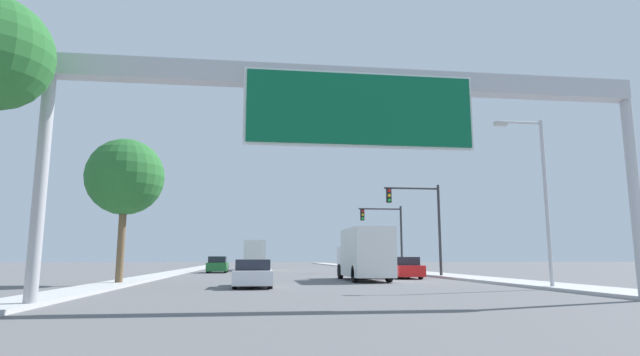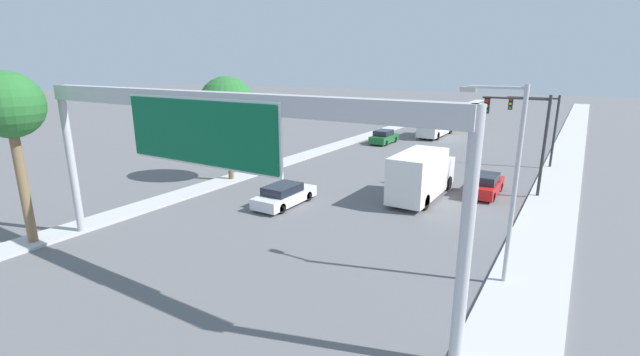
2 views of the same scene
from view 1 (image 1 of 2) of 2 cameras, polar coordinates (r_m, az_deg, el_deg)
sidewalk_right at (r=59.85m, az=7.00°, el=-10.31°), size 3.00×120.00×0.15m
median_strip_left at (r=58.51m, az=-14.74°, el=-10.11°), size 2.00×120.00×0.15m
sign_gantry at (r=17.06m, az=4.54°, el=8.41°), size 20.29×0.73×7.84m
car_far_right at (r=25.65m, az=-7.68°, el=-10.81°), size 1.88×4.75×1.37m
car_mid_center at (r=49.68m, az=-11.62°, el=-9.72°), size 1.85×4.41×1.55m
car_near_center at (r=36.33m, az=9.48°, el=-10.14°), size 1.86×4.49×1.50m
truck_box_primary at (r=32.39m, az=5.05°, el=-8.70°), size 2.35×7.73×3.26m
truck_box_secondary at (r=57.41m, az=-7.48°, el=-8.77°), size 2.32×8.43×3.28m
traffic_light_near_intersection at (r=38.21m, az=11.67°, el=-4.16°), size 4.28×0.32×6.90m
traffic_light_mid_block at (r=47.72m, az=7.77°, el=-5.65°), size 4.16×0.32×6.29m
palm_tree_background at (r=29.53m, az=-21.38°, el=0.07°), size 4.21×4.21×7.97m
street_lamp_right at (r=26.08m, az=23.77°, el=-0.94°), size 2.48×0.28×8.11m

